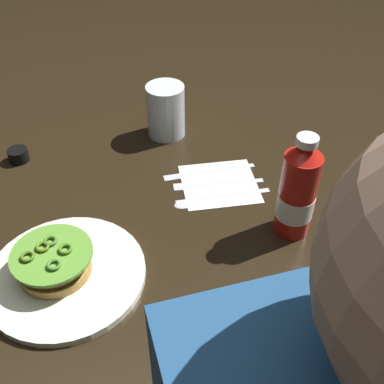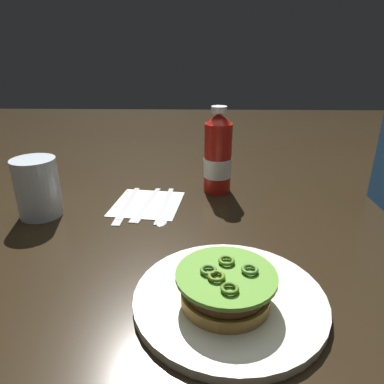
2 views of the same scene
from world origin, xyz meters
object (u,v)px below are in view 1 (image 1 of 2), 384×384
Objects in this scene: napkin at (219,184)px; spoon_utensil at (209,198)px; condiment_cup at (18,155)px; butter_knife at (204,171)px; burger_sandwich at (54,262)px; fork_utensil at (210,183)px; ketchup_bottle at (297,193)px; dinner_plate at (66,275)px; water_glass at (166,111)px.

spoon_utensil is (0.04, 0.04, 0.00)m from napkin.
butter_knife is at bearing 157.47° from condiment_cup.
fork_utensil is at bearing -153.91° from burger_sandwich.
spoon_utensil is (0.12, -0.12, -0.09)m from ketchup_bottle.
burger_sandwich is 0.43m from ketchup_bottle.
condiment_cup is 0.43m from fork_utensil.
burger_sandwich is at bearing 24.44° from napkin.
ketchup_bottle reaches higher than butter_knife.
dinner_plate is 1.33× the size of spoon_utensil.
butter_knife is 1.01× the size of spoon_utensil.
spoon_utensil is (0.02, 0.04, 0.00)m from fork_utensil.
butter_knife is at bearing -148.10° from burger_sandwich.
dinner_plate is at bearing 28.24° from fork_utensil.
ketchup_bottle is (-0.43, 0.01, 0.05)m from burger_sandwich.
ketchup_bottle is at bearing 122.53° from fork_utensil.
ketchup_bottle is at bearing 143.22° from condiment_cup.
dinner_plate reaches higher than fork_utensil.
ketchup_bottle is 0.41m from water_glass.
butter_knife is (-0.04, 0.17, -0.06)m from water_glass.
burger_sandwich is 0.66× the size of butter_knife.
water_glass is 0.65× the size of fork_utensil.
water_glass reaches higher than dinner_plate.
ketchup_bottle reaches higher than spoon_utensil.
water_glass is (-0.27, -0.38, 0.06)m from dinner_plate.
water_glass reaches higher than napkin.
ketchup_bottle is 0.62m from condiment_cup.
spoon_utensil is at bearing 69.22° from fork_utensil.
water_glass reaches higher than condiment_cup.
dinner_plate is at bearing 26.44° from napkin.
dinner_plate reaches higher than napkin.
napkin is 0.05m from butter_knife.
condiment_cup is at bearing -26.82° from napkin.
water_glass is at bearing -74.43° from napkin.
ketchup_bottle is 1.03× the size of butter_knife.
burger_sandwich is at bearing -25.77° from dinner_plate.
burger_sandwich is at bearing 52.84° from water_glass.
napkin is 0.77× the size of butter_knife.
burger_sandwich is at bearing 26.09° from fork_utensil.
butter_knife is at bearing -87.60° from fork_utensil.
condiment_cup is 0.29× the size of napkin.
ketchup_bottle is 1.09× the size of fork_utensil.
burger_sandwich is 0.36m from fork_utensil.
water_glass is (-0.28, -0.37, 0.03)m from burger_sandwich.
burger_sandwich is 0.37m from condiment_cup.
ketchup_bottle reaches higher than fork_utensil.
ketchup_bottle is at bearing 117.34° from butter_knife.
spoon_utensil is (-0.03, 0.26, -0.06)m from water_glass.
napkin is 0.02m from fork_utensil.
spoon_utensil is (-0.37, 0.25, -0.01)m from condiment_cup.
burger_sandwich reaches higher than spoon_utensil.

